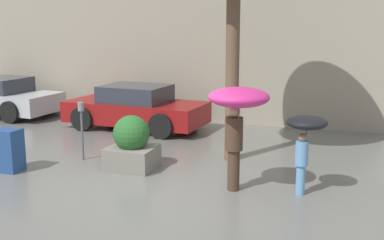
% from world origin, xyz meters
% --- Properties ---
extents(ground_plane, '(40.00, 40.00, 0.00)m').
position_xyz_m(ground_plane, '(0.00, 0.00, 0.00)').
color(ground_plane, slate).
extents(building_facade, '(18.00, 0.30, 6.00)m').
position_xyz_m(building_facade, '(0.00, 6.50, 3.00)').
color(building_facade, '#9E937F').
rests_on(building_facade, ground).
extents(planter_box, '(1.00, 0.89, 1.16)m').
position_xyz_m(planter_box, '(-0.77, 1.11, 0.52)').
color(planter_box, gray).
rests_on(planter_box, ground).
extents(person_adult, '(1.10, 1.10, 1.96)m').
position_xyz_m(person_adult, '(1.70, 0.41, 1.59)').
color(person_adult, '#473323').
rests_on(person_adult, ground).
extents(person_child, '(0.74, 0.74, 1.45)m').
position_xyz_m(person_child, '(2.88, 0.71, 1.16)').
color(person_child, '#669ED1').
rests_on(person_child, ground).
extents(parked_car_near, '(4.23, 2.23, 1.28)m').
position_xyz_m(parked_car_near, '(-2.41, 4.80, 0.60)').
color(parked_car_near, maroon).
rests_on(parked_car_near, ground).
extents(parking_meter, '(0.14, 0.14, 1.34)m').
position_xyz_m(parking_meter, '(-2.13, 1.36, 0.96)').
color(parking_meter, '#595B60').
rests_on(parking_meter, ground).
extents(newspaper_box, '(0.50, 0.44, 0.90)m').
position_xyz_m(newspaper_box, '(-3.15, 0.12, 0.45)').
color(newspaper_box, navy).
rests_on(newspaper_box, ground).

